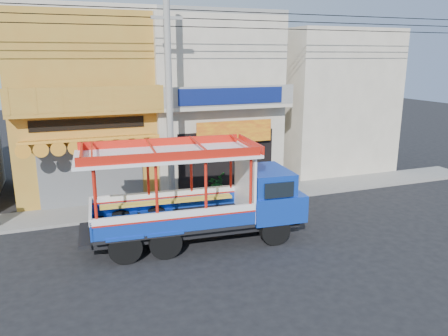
% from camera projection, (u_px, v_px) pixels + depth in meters
% --- Properties ---
extents(ground, '(90.00, 90.00, 0.00)m').
position_uv_depth(ground, '(223.00, 237.00, 15.41)').
color(ground, black).
rests_on(ground, ground).
extents(sidewalk, '(30.00, 2.00, 0.12)m').
position_uv_depth(sidewalk, '(191.00, 202.00, 19.03)').
color(sidewalk, slate).
rests_on(sidewalk, ground).
extents(shophouse_left, '(6.00, 7.50, 8.24)m').
position_uv_depth(shophouse_left, '(83.00, 103.00, 20.28)').
color(shophouse_left, '#B47728').
rests_on(shophouse_left, ground).
extents(shophouse_right, '(6.00, 6.75, 8.24)m').
position_uv_depth(shophouse_right, '(206.00, 99.00, 22.30)').
color(shophouse_right, '#B5AB94').
rests_on(shophouse_right, ground).
extents(party_pilaster, '(0.35, 0.30, 8.00)m').
position_uv_depth(party_pilaster, '(161.00, 110.00, 18.49)').
color(party_pilaster, '#B5AB94').
rests_on(party_pilaster, ground).
extents(filler_building_right, '(6.00, 6.00, 7.60)m').
position_uv_depth(filler_building_right, '(323.00, 100.00, 24.77)').
color(filler_building_right, '#B5AB94').
rests_on(filler_building_right, ground).
extents(utility_pole, '(28.00, 0.26, 9.00)m').
position_uv_depth(utility_pole, '(173.00, 88.00, 16.88)').
color(utility_pole, gray).
rests_on(utility_pole, ground).
extents(songthaew_truck, '(7.58, 2.92, 3.47)m').
position_uv_depth(songthaew_truck, '(211.00, 194.00, 14.81)').
color(songthaew_truck, black).
rests_on(songthaew_truck, ground).
extents(potted_plant_a, '(1.02, 1.07, 0.92)m').
position_uv_depth(potted_plant_a, '(216.00, 183.00, 19.95)').
color(potted_plant_a, '#1A5B20').
rests_on(potted_plant_a, sidewalk).
extents(potted_plant_c, '(0.72, 0.72, 0.91)m').
position_uv_depth(potted_plant_c, '(270.00, 183.00, 19.98)').
color(potted_plant_c, '#1A5B20').
rests_on(potted_plant_c, sidewalk).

